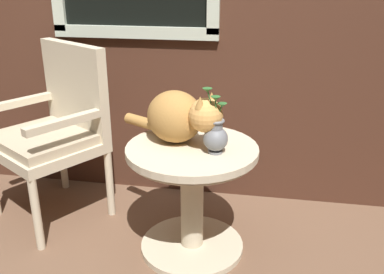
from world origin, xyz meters
name	(u,v)px	position (x,y,z in m)	size (l,w,h in m)	color
ground_plane	(168,260)	(0.00, 0.00, 0.00)	(6.00, 6.00, 0.00)	brown
wicker_side_table	(192,182)	(0.10, 0.13, 0.38)	(0.64, 0.64, 0.58)	beige
wicker_chair	(56,126)	(-0.72, 0.38, 0.54)	(0.73, 0.72, 0.99)	beige
cat	(179,116)	(0.03, 0.17, 0.71)	(0.54, 0.36, 0.27)	#AD7A3D
pewter_vase_with_ivy	(216,135)	(0.22, 0.08, 0.66)	(0.12, 0.11, 0.31)	slate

